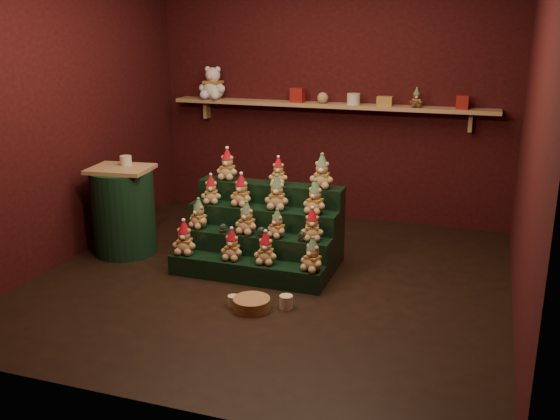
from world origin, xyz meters
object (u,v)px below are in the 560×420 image
(mini_christmas_tree, at_px, (186,254))
(wicker_basket, at_px, (252,304))
(riser_tier_front, at_px, (246,271))
(mug_right, at_px, (286,302))
(snow_globe_b, at_px, (261,232))
(snow_globe_c, at_px, (302,236))
(mug_left, at_px, (233,301))
(brown_bear, at_px, (416,98))
(snow_globe_a, at_px, (223,228))
(side_table, at_px, (124,211))
(white_bear, at_px, (213,79))

(mini_christmas_tree, xyz_separation_m, wicker_basket, (0.84, -0.54, -0.12))
(riser_tier_front, relative_size, mug_right, 13.19)
(snow_globe_b, bearing_deg, mini_christmas_tree, -168.56)
(mug_right, bearing_deg, snow_globe_c, 94.52)
(riser_tier_front, bearing_deg, mini_christmas_tree, 177.69)
(mug_left, bearing_deg, brown_bear, 66.81)
(mini_christmas_tree, bearing_deg, snow_globe_a, 23.76)
(side_table, relative_size, mug_left, 9.71)
(riser_tier_front, bearing_deg, mug_left, -78.97)
(snow_globe_a, height_order, snow_globe_b, snow_globe_b)
(snow_globe_b, height_order, snow_globe_c, same)
(side_table, height_order, mug_left, side_table)
(mug_left, bearing_deg, mini_christmas_tree, 141.93)
(mini_christmas_tree, xyz_separation_m, mug_right, (1.09, -0.44, -0.12))
(mini_christmas_tree, bearing_deg, mug_left, -38.07)
(snow_globe_c, bearing_deg, brown_bear, 68.91)
(snow_globe_c, bearing_deg, snow_globe_b, -180.00)
(side_table, height_order, white_bear, white_bear)
(snow_globe_c, height_order, brown_bear, brown_bear)
(mug_left, distance_m, wicker_basket, 0.16)
(riser_tier_front, distance_m, white_bear, 2.69)
(white_bear, bearing_deg, snow_globe_a, -60.26)
(riser_tier_front, bearing_deg, snow_globe_b, 60.80)
(snow_globe_a, distance_m, white_bear, 2.30)
(mug_left, relative_size, wicker_basket, 0.30)
(snow_globe_b, height_order, mini_christmas_tree, snow_globe_b)
(mug_left, height_order, mug_right, mug_right)
(mini_christmas_tree, relative_size, wicker_basket, 1.18)
(wicker_basket, height_order, white_bear, white_bear)
(snow_globe_b, height_order, wicker_basket, snow_globe_b)
(riser_tier_front, distance_m, brown_bear, 2.62)
(mug_left, bearing_deg, wicker_basket, -2.49)
(snow_globe_c, distance_m, brown_bear, 2.16)
(snow_globe_c, height_order, white_bear, white_bear)
(mug_right, distance_m, white_bear, 3.25)
(mug_right, bearing_deg, mug_left, -166.31)
(side_table, xyz_separation_m, wicker_basket, (1.63, -0.80, -0.38))
(mug_right, bearing_deg, wicker_basket, -156.94)
(side_table, distance_m, mini_christmas_tree, 0.87)
(snow_globe_c, xyz_separation_m, mini_christmas_tree, (-1.05, -0.14, -0.24))
(snow_globe_a, distance_m, mug_left, 0.85)
(snow_globe_b, distance_m, wicker_basket, 0.79)
(mug_right, height_order, wicker_basket, mug_right)
(snow_globe_a, bearing_deg, mug_right, -36.13)
(snow_globe_c, bearing_deg, snow_globe_a, -180.00)
(white_bear, bearing_deg, mug_left, -59.46)
(riser_tier_front, bearing_deg, white_bear, 120.73)
(mini_christmas_tree, bearing_deg, brown_bear, 47.86)
(snow_globe_c, distance_m, wicker_basket, 0.80)
(snow_globe_a, xyz_separation_m, white_bear, (-0.88, 1.78, 1.15))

